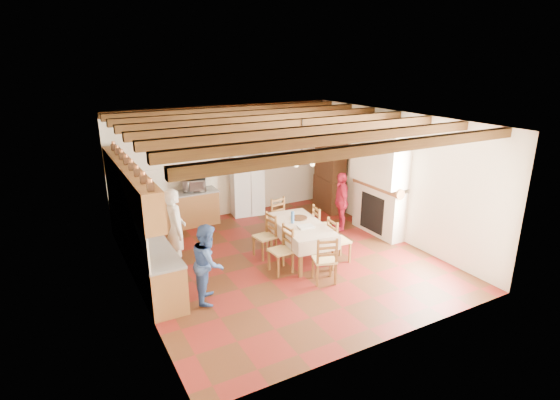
% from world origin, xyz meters
% --- Properties ---
extents(floor, '(6.00, 6.50, 0.02)m').
position_xyz_m(floor, '(0.00, 0.00, -0.01)').
color(floor, '#4C2713').
rests_on(floor, ground).
extents(ceiling, '(6.00, 6.50, 0.02)m').
position_xyz_m(ceiling, '(0.00, 0.00, 3.01)').
color(ceiling, white).
rests_on(ceiling, ground).
extents(wall_back, '(6.00, 0.02, 3.00)m').
position_xyz_m(wall_back, '(0.00, 3.26, 1.50)').
color(wall_back, silver).
rests_on(wall_back, ground).
extents(wall_front, '(6.00, 0.02, 3.00)m').
position_xyz_m(wall_front, '(0.00, -3.26, 1.50)').
color(wall_front, silver).
rests_on(wall_front, ground).
extents(wall_left, '(0.02, 6.50, 3.00)m').
position_xyz_m(wall_left, '(-3.01, 0.00, 1.50)').
color(wall_left, silver).
rests_on(wall_left, ground).
extents(wall_right, '(0.02, 6.50, 3.00)m').
position_xyz_m(wall_right, '(3.01, 0.00, 1.50)').
color(wall_right, silver).
rests_on(wall_right, ground).
extents(ceiling_beams, '(6.00, 6.30, 0.16)m').
position_xyz_m(ceiling_beams, '(0.00, 0.00, 2.91)').
color(ceiling_beams, '#321D11').
rests_on(ceiling_beams, ground).
extents(lower_cabinets_left, '(0.60, 4.30, 0.86)m').
position_xyz_m(lower_cabinets_left, '(-2.70, 1.05, 0.43)').
color(lower_cabinets_left, brown).
rests_on(lower_cabinets_left, ground).
extents(lower_cabinets_back, '(2.30, 0.60, 0.86)m').
position_xyz_m(lower_cabinets_back, '(-1.55, 2.95, 0.43)').
color(lower_cabinets_back, brown).
rests_on(lower_cabinets_back, ground).
extents(countertop_left, '(0.62, 4.30, 0.04)m').
position_xyz_m(countertop_left, '(-2.70, 1.05, 0.88)').
color(countertop_left, slate).
rests_on(countertop_left, lower_cabinets_left).
extents(countertop_back, '(2.34, 0.62, 0.04)m').
position_xyz_m(countertop_back, '(-1.55, 2.95, 0.88)').
color(countertop_back, slate).
rests_on(countertop_back, lower_cabinets_back).
extents(backsplash_left, '(0.03, 4.30, 0.60)m').
position_xyz_m(backsplash_left, '(-2.98, 1.05, 1.20)').
color(backsplash_left, white).
rests_on(backsplash_left, ground).
extents(backsplash_back, '(2.30, 0.03, 0.60)m').
position_xyz_m(backsplash_back, '(-1.55, 3.23, 1.20)').
color(backsplash_back, white).
rests_on(backsplash_back, ground).
extents(upper_cabinets, '(0.35, 4.20, 0.70)m').
position_xyz_m(upper_cabinets, '(-2.83, 1.05, 1.85)').
color(upper_cabinets, brown).
rests_on(upper_cabinets, ground).
extents(fireplace, '(0.56, 1.60, 2.80)m').
position_xyz_m(fireplace, '(2.72, 0.20, 1.40)').
color(fireplace, beige).
rests_on(fireplace, ground).
extents(wall_picture, '(0.34, 0.03, 0.42)m').
position_xyz_m(wall_picture, '(1.55, 3.23, 1.85)').
color(wall_picture, black).
rests_on(wall_picture, ground).
extents(refrigerator, '(0.93, 0.80, 1.70)m').
position_xyz_m(refrigerator, '(0.55, 3.08, 0.85)').
color(refrigerator, silver).
rests_on(refrigerator, floor).
extents(hutch, '(0.60, 1.19, 2.08)m').
position_xyz_m(hutch, '(2.75, 2.24, 1.04)').
color(hutch, '#371B10').
rests_on(hutch, floor).
extents(dining_table, '(1.11, 1.89, 0.79)m').
position_xyz_m(dining_table, '(0.39, -0.09, 0.70)').
color(dining_table, beige).
rests_on(dining_table, floor).
extents(chandelier, '(0.47, 0.47, 0.03)m').
position_xyz_m(chandelier, '(0.39, -0.09, 2.25)').
color(chandelier, black).
rests_on(chandelier, ground).
extents(chair_left_near, '(0.42, 0.44, 0.96)m').
position_xyz_m(chair_left_near, '(-0.30, -0.47, 0.48)').
color(chair_left_near, brown).
rests_on(chair_left_near, floor).
extents(chair_left_far, '(0.45, 0.46, 0.96)m').
position_xyz_m(chair_left_far, '(-0.26, 0.33, 0.48)').
color(chair_left_far, brown).
rests_on(chair_left_far, floor).
extents(chair_right_near, '(0.43, 0.45, 0.96)m').
position_xyz_m(chair_right_near, '(1.03, -0.61, 0.48)').
color(chair_right_near, brown).
rests_on(chair_right_near, floor).
extents(chair_right_far, '(0.47, 0.49, 0.96)m').
position_xyz_m(chair_right_far, '(1.18, 0.23, 0.48)').
color(chair_right_far, brown).
rests_on(chair_right_far, floor).
extents(chair_end_near, '(0.53, 0.51, 0.96)m').
position_xyz_m(chair_end_near, '(0.24, -1.22, 0.48)').
color(chair_end_near, brown).
rests_on(chair_end_near, floor).
extents(chair_end_far, '(0.47, 0.46, 0.96)m').
position_xyz_m(chair_end_far, '(0.59, 1.09, 0.48)').
color(chair_end_far, brown).
rests_on(chair_end_far, floor).
extents(person_man, '(0.49, 0.67, 1.72)m').
position_xyz_m(person_man, '(-2.09, 0.66, 0.86)').
color(person_man, beige).
rests_on(person_man, floor).
extents(person_woman_blue, '(0.78, 0.86, 1.44)m').
position_xyz_m(person_woman_blue, '(-1.93, -0.78, 0.72)').
color(person_woman_blue, '#375696').
rests_on(person_woman_blue, floor).
extents(person_woman_red, '(0.68, 0.94, 1.47)m').
position_xyz_m(person_woman_red, '(2.14, 0.85, 0.74)').
color(person_woman_red, red).
rests_on(person_woman_red, floor).
extents(microwave, '(0.67, 0.54, 0.32)m').
position_xyz_m(microwave, '(-0.95, 2.95, 1.06)').
color(microwave, silver).
rests_on(microwave, countertop_back).
extents(fridge_vase, '(0.37, 0.37, 0.34)m').
position_xyz_m(fridge_vase, '(0.67, 3.08, 1.87)').
color(fridge_vase, '#371B10').
rests_on(fridge_vase, refrigerator).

